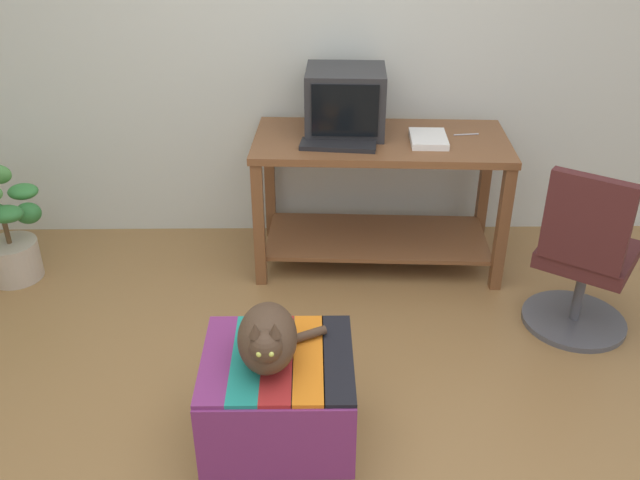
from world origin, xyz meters
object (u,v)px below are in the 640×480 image
object	(u,v)px
potted_plant	(7,235)
office_chair	(583,263)
desk	(379,179)
ottoman_with_blanket	(279,401)
tv_monitor	(345,102)
cat	(268,338)
book	(428,139)
keyboard	(338,145)

from	to	relation	value
potted_plant	office_chair	xyz separation A→B (m)	(3.01, -0.52, 0.11)
potted_plant	desk	bearing A→B (deg)	5.06
ottoman_with_blanket	office_chair	distance (m)	1.65
desk	tv_monitor	xyz separation A→B (m)	(-0.19, 0.10, 0.42)
cat	potted_plant	bearing A→B (deg)	137.96
desk	office_chair	distance (m)	1.18
book	keyboard	bearing A→B (deg)	-168.74
desk	office_chair	world-z (taller)	office_chair
book	ottoman_with_blanket	bearing A→B (deg)	-115.53
keyboard	potted_plant	bearing A→B (deg)	-171.18
keyboard	desk	bearing A→B (deg)	36.46
keyboard	ottoman_with_blanket	xyz separation A→B (m)	(-0.28, -1.34, -0.56)
ottoman_with_blanket	cat	size ratio (longest dim) A/B	1.56
cat	potted_plant	xyz separation A→B (m)	(-1.53, 1.32, -0.28)
office_chair	potted_plant	bearing A→B (deg)	25.15
tv_monitor	book	size ratio (longest dim) A/B	1.68
potted_plant	tv_monitor	bearing A→B (deg)	8.54
desk	keyboard	distance (m)	0.37
cat	potted_plant	distance (m)	2.04
keyboard	office_chair	world-z (taller)	office_chair
tv_monitor	cat	xyz separation A→B (m)	(-0.35, -1.60, -0.39)
ottoman_with_blanket	keyboard	bearing A→B (deg)	78.37
cat	book	bearing A→B (deg)	59.74
keyboard	cat	bearing A→B (deg)	-95.37
keyboard	tv_monitor	bearing A→B (deg)	86.25
desk	potted_plant	world-z (taller)	desk
book	ottoman_with_blanket	size ratio (longest dim) A/B	0.46
keyboard	office_chair	distance (m)	1.36
tv_monitor	keyboard	distance (m)	0.29
desk	book	world-z (taller)	book
ottoman_with_blanket	cat	world-z (taller)	cat
tv_monitor	potted_plant	distance (m)	2.01
ottoman_with_blanket	office_chair	xyz separation A→B (m)	(1.45, 0.77, 0.16)
tv_monitor	keyboard	xyz separation A→B (m)	(-0.05, -0.23, -0.16)
desk	office_chair	size ratio (longest dim) A/B	1.60
book	potted_plant	world-z (taller)	book
book	office_chair	xyz separation A→B (m)	(0.69, -0.64, -0.40)
tv_monitor	cat	size ratio (longest dim) A/B	1.20
potted_plant	book	bearing A→B (deg)	3.00
keyboard	ottoman_with_blanket	world-z (taller)	keyboard
ottoman_with_blanket	book	bearing A→B (deg)	61.58
desk	keyboard	world-z (taller)	keyboard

